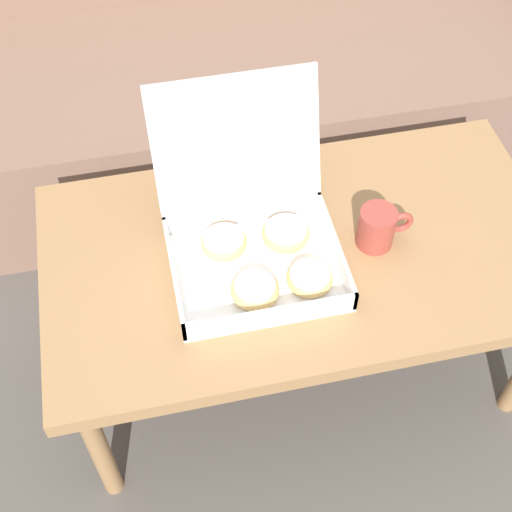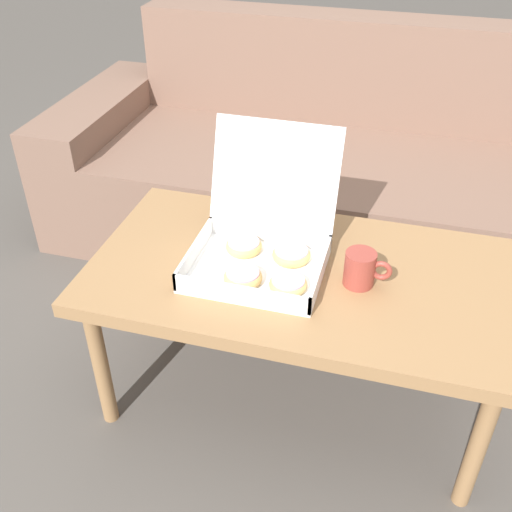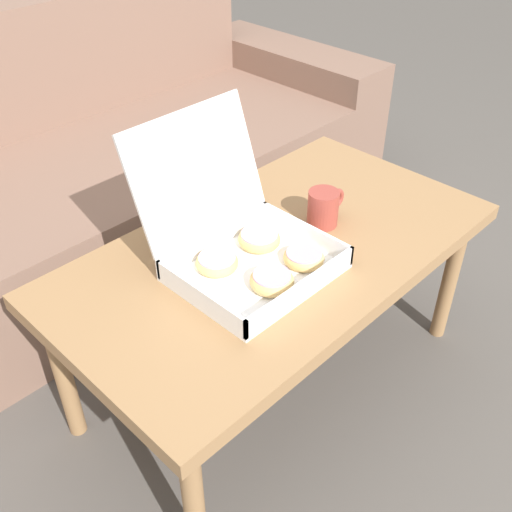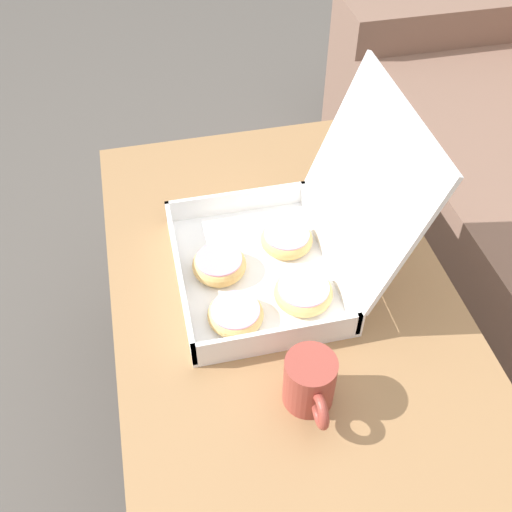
% 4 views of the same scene
% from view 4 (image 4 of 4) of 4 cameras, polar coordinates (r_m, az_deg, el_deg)
% --- Properties ---
extents(ground_plane, '(12.00, 12.00, 0.00)m').
position_cam_4_polar(ground_plane, '(1.46, 6.39, -16.45)').
color(ground_plane, '#514C47').
extents(coffee_table, '(1.11, 0.61, 0.47)m').
position_cam_4_polar(coffee_table, '(1.08, 3.35, -7.33)').
color(coffee_table, '#997047').
rests_on(coffee_table, ground_plane).
extents(pastry_box, '(0.35, 0.38, 0.33)m').
position_cam_4_polar(pastry_box, '(1.06, 2.43, 0.23)').
color(pastry_box, white).
rests_on(pastry_box, coffee_table).
extents(coffee_mug, '(0.12, 0.08, 0.09)m').
position_cam_4_polar(coffee_mug, '(0.91, 5.18, -11.93)').
color(coffee_mug, '#993D33').
rests_on(coffee_mug, coffee_table).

